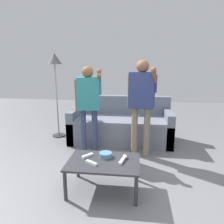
% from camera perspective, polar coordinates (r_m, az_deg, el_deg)
% --- Properties ---
extents(ground_plane, '(12.00, 12.00, 0.00)m').
position_cam_1_polar(ground_plane, '(3.05, -1.86, -18.15)').
color(ground_plane, slate).
extents(couch, '(2.00, 0.88, 0.88)m').
position_cam_1_polar(couch, '(4.38, 2.37, -3.61)').
color(couch, slate).
rests_on(couch, ground).
extents(coffee_table, '(0.88, 0.60, 0.39)m').
position_cam_1_polar(coffee_table, '(2.73, -2.28, -13.78)').
color(coffee_table, '#2D2D33').
rests_on(coffee_table, ground).
extents(snack_bowl, '(0.16, 0.16, 0.06)m').
position_cam_1_polar(snack_bowl, '(2.80, -1.73, -11.31)').
color(snack_bowl, teal).
rests_on(snack_bowl, coffee_table).
extents(game_remote_nunchuk, '(0.06, 0.09, 0.05)m').
position_cam_1_polar(game_remote_nunchuk, '(2.77, 3.47, -11.76)').
color(game_remote_nunchuk, white).
rests_on(game_remote_nunchuk, coffee_table).
extents(floor_lamp, '(0.29, 0.29, 1.75)m').
position_cam_1_polar(floor_lamp, '(4.58, -14.96, 11.54)').
color(floor_lamp, '#2D2D33').
rests_on(floor_lamp, ground).
extents(player_left, '(0.47, 0.29, 1.51)m').
position_cam_1_polar(player_left, '(3.63, -6.31, 3.17)').
color(player_left, '#2D3856').
rests_on(player_left, ground).
extents(player_right, '(0.47, 0.43, 1.61)m').
position_cam_1_polar(player_right, '(3.52, 7.89, 3.84)').
color(player_right, '#756656').
rests_on(player_right, ground).
extents(game_remote_wand_near, '(0.07, 0.15, 0.03)m').
position_cam_1_polar(game_remote_wand_near, '(2.67, 2.62, -12.94)').
color(game_remote_wand_near, white).
rests_on(game_remote_wand_near, coffee_table).
extents(game_remote_wand_far, '(0.13, 0.15, 0.03)m').
position_cam_1_polar(game_remote_wand_far, '(2.83, -6.54, -11.48)').
color(game_remote_wand_far, white).
rests_on(game_remote_wand_far, coffee_table).
extents(game_remote_wand_spare, '(0.16, 0.12, 0.03)m').
position_cam_1_polar(game_remote_wand_spare, '(2.64, -5.51, -13.31)').
color(game_remote_wand_spare, white).
rests_on(game_remote_wand_spare, coffee_table).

